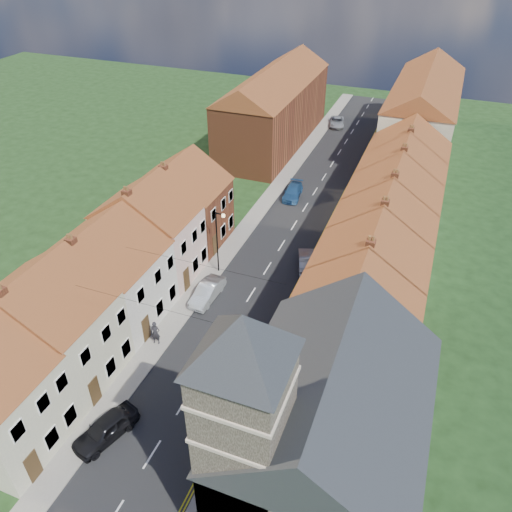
# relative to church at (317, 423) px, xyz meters

# --- Properties ---
(ground) EXTENTS (160.00, 160.00, 0.00)m
(ground) POSITION_rel_church_xyz_m (-9.36, -3.32, -5.88)
(ground) COLOR #264B20
(ground) RESTS_ON ground
(road) EXTENTS (7.00, 90.00, 0.02)m
(road) POSITION_rel_church_xyz_m (-9.36, 26.68, -5.87)
(road) COLOR black
(road) RESTS_ON ground
(pavement_left) EXTENTS (1.80, 90.00, 0.12)m
(pavement_left) POSITION_rel_church_xyz_m (-13.76, 26.68, -5.82)
(pavement_left) COLOR #AAA39A
(pavement_left) RESTS_ON ground
(pavement_right) EXTENTS (1.80, 90.00, 0.12)m
(pavement_right) POSITION_rel_church_xyz_m (-4.96, 26.68, -5.82)
(pavement_right) COLOR #AAA39A
(pavement_right) RESTS_ON ground
(church) EXTENTS (11.25, 14.25, 15.20)m
(church) POSITION_rel_church_xyz_m (0.00, 0.00, 0.00)
(church) COLOR #322923
(church) RESTS_ON ground
(cottage_r_tudor) EXTENTS (8.30, 5.20, 9.00)m
(cottage_r_tudor) POSITION_rel_church_xyz_m (-0.09, 9.37, -1.41)
(cottage_r_tudor) COLOR #B1AF95
(cottage_r_tudor) RESTS_ON ground
(cottage_r_white_near) EXTENTS (8.30, 6.00, 9.00)m
(cottage_r_white_near) POSITION_rel_church_xyz_m (-0.06, 14.77, -1.40)
(cottage_r_white_near) COLOR brown
(cottage_r_white_near) RESTS_ON ground
(cottage_r_cream_mid) EXTENTS (8.30, 5.20, 9.00)m
(cottage_r_cream_mid) POSITION_rel_church_xyz_m (-0.06, 20.17, -1.40)
(cottage_r_cream_mid) COLOR #B1AF95
(cottage_r_cream_mid) RESTS_ON ground
(cottage_r_pink) EXTENTS (8.30, 6.00, 9.00)m
(cottage_r_pink) POSITION_rel_church_xyz_m (-0.06, 25.57, -1.40)
(cottage_r_pink) COLOR #B1AF95
(cottage_r_pink) RESTS_ON ground
(cottage_r_white_far) EXTENTS (8.30, 5.20, 9.00)m
(cottage_r_white_far) POSITION_rel_church_xyz_m (-0.06, 30.97, -1.40)
(cottage_r_white_far) COLOR #B4B2AA
(cottage_r_white_far) RESTS_ON ground
(cottage_r_cream_far) EXTENTS (8.30, 6.00, 9.00)m
(cottage_r_cream_far) POSITION_rel_church_xyz_m (-0.06, 36.37, -1.40)
(cottage_r_cream_far) COLOR #B1AF95
(cottage_r_cream_far) RESTS_ON ground
(cottage_l_cream) EXTENTS (8.30, 6.30, 9.10)m
(cottage_l_cream) POSITION_rel_church_xyz_m (-18.66, 2.22, -1.35)
(cottage_l_cream) COLOR #B1AF95
(cottage_l_cream) RESTS_ON ground
(cottage_l_white) EXTENTS (8.30, 6.90, 8.80)m
(cottage_l_white) POSITION_rel_church_xyz_m (-18.66, 8.62, -1.51)
(cottage_l_white) COLOR #B4B2AA
(cottage_l_white) RESTS_ON ground
(cottage_l_brick_mid) EXTENTS (8.30, 5.70, 9.10)m
(cottage_l_brick_mid) POSITION_rel_church_xyz_m (-18.66, 14.72, -1.35)
(cottage_l_brick_mid) COLOR #B4968E
(cottage_l_brick_mid) RESTS_ON ground
(cottage_l_pink) EXTENTS (8.30, 6.30, 8.80)m
(cottage_l_pink) POSITION_rel_church_xyz_m (-18.66, 20.52, -1.51)
(cottage_l_pink) COLOR brown
(cottage_l_pink) RESTS_ON ground
(block_right_far) EXTENTS (8.30, 24.20, 10.50)m
(block_right_far) POSITION_rel_church_xyz_m (-0.06, 51.68, -0.58)
(block_right_far) COLOR #B1AF95
(block_right_far) RESTS_ON ground
(block_left_far) EXTENTS (8.30, 24.20, 10.50)m
(block_left_far) POSITION_rel_church_xyz_m (-18.66, 46.68, -0.58)
(block_left_far) COLOR brown
(block_left_far) RESTS_ON ground
(lamppost) EXTENTS (0.88, 0.15, 6.00)m
(lamppost) POSITION_rel_church_xyz_m (-13.17, 16.68, -2.34)
(lamppost) COLOR black
(lamppost) RESTS_ON pavement_left
(car_near) EXTENTS (2.96, 4.58, 1.45)m
(car_near) POSITION_rel_church_xyz_m (-12.56, -1.21, -5.15)
(car_near) COLOR black
(car_near) RESTS_ON ground
(car_mid) EXTENTS (1.64, 4.28, 1.39)m
(car_mid) POSITION_rel_church_xyz_m (-12.56, 12.96, -5.18)
(car_mid) COLOR #B0B5B9
(car_mid) RESTS_ON ground
(car_far) EXTENTS (2.22, 4.51, 1.26)m
(car_far) POSITION_rel_church_xyz_m (-11.37, 32.49, -5.25)
(car_far) COLOR navy
(car_far) RESTS_ON ground
(car_distant) EXTENTS (2.91, 4.70, 1.21)m
(car_distant) POSITION_rel_church_xyz_m (-12.02, 56.18, -5.27)
(car_distant) COLOR #B4B8BD
(car_distant) RESTS_ON ground
(pedestrian_left) EXTENTS (0.80, 0.62, 1.95)m
(pedestrian_left) POSITION_rel_church_xyz_m (-13.78, 6.82, -4.78)
(pedestrian_left) COLOR black
(pedestrian_left) RESTS_ON pavement_left
(pedestrian_right) EXTENTS (0.76, 0.60, 1.52)m
(pedestrian_right) POSITION_rel_church_xyz_m (-5.66, 14.52, -5.00)
(pedestrian_right) COLOR black
(pedestrian_right) RESTS_ON pavement_right
(car_mid_b) EXTENTS (2.63, 4.30, 1.34)m
(car_mid_b) POSITION_rel_church_xyz_m (-6.16, 20.16, -5.21)
(car_mid_b) COLOR gray
(car_mid_b) RESTS_ON ground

